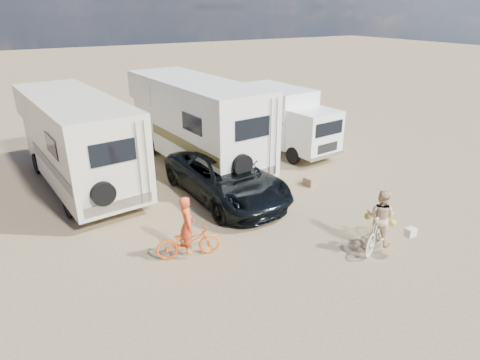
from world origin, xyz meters
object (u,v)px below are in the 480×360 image
dark_suv (226,177)px  cooler (253,203)px  rv_main (197,123)px  crate (310,181)px  bike_man (188,241)px  rider_man (188,230)px  box_truck (286,121)px  bike_woman (378,231)px  rv_left (78,143)px  bike_parked (308,146)px  rider_woman (379,223)px

dark_suv → cooler: dark_suv is taller
rv_main → crate: 5.46m
rv_main → dark_suv: bearing=-103.6°
bike_man → cooler: bike_man is taller
dark_suv → rider_man: size_ratio=3.46×
box_truck → bike_man: size_ratio=3.07×
rv_main → cooler: size_ratio=14.87×
dark_suv → rider_man: bearing=-135.8°
dark_suv → bike_woman: size_ratio=3.07×
rv_left → box_truck: rv_left is taller
cooler → crate: (2.99, 0.57, -0.05)m
rider_man → cooler: size_ratio=3.04×
rv_left → cooler: 7.00m
rv_left → box_truck: 9.31m
box_truck → bike_man: box_truck is taller
bike_man → crate: bike_man is taller
rv_left → dark_suv: 5.77m
rv_main → bike_man: (-3.30, -6.58, -1.36)m
box_truck → bike_woman: box_truck is taller
box_truck → bike_woman: (-2.88, -8.50, -0.90)m
rider_man → bike_parked: 9.49m
bike_parked → bike_man: bearing=124.4°
box_truck → bike_parked: size_ratio=2.99×
rv_main → bike_parked: (4.82, -1.68, -1.35)m
box_truck → rider_woman: size_ratio=3.34×
dark_suv → rider_woman: (2.13, -5.20, 0.03)m
bike_man → cooler: 3.48m
box_truck → crate: bearing=-118.0°
rv_left → bike_parked: size_ratio=4.34×
box_truck → bike_parked: box_truck is taller
rv_left → bike_parked: rv_left is taller
rv_main → bike_parked: bearing=-23.9°
bike_woman → rider_woman: (0.00, 0.00, 0.26)m
bike_man → dark_suv: bearing=-28.5°
rider_woman → crate: (1.22, 4.48, -0.65)m
bike_woman → cooler: size_ratio=3.44×
rider_man → crate: 6.48m
bike_man → box_truck: bearing=-36.4°
bike_woman → bike_parked: bike_woman is taller
rv_main → dark_suv: (-0.57, -3.69, -1.04)m
box_truck → crate: box_truck is taller
rv_left → rider_woman: (6.42, -8.94, -0.90)m
box_truck → bike_man: (-7.74, -6.19, -1.00)m
box_truck → bike_woman: size_ratio=2.94×
dark_suv → bike_man: (-2.73, -2.89, -0.32)m
dark_suv → bike_woman: 5.62m
rv_left → bike_parked: 9.91m
rv_main → rider_woman: (1.55, -8.89, -1.01)m
rv_main → box_truck: 4.47m
rv_left → bike_parked: (9.68, -1.73, -1.24)m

